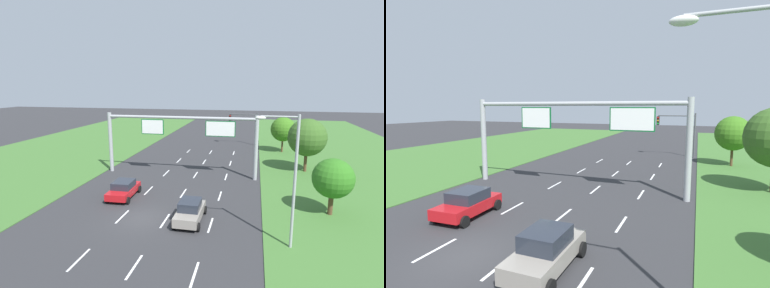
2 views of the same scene
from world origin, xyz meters
The scene contains 13 objects.
ground_plane centered at (0.00, 0.00, 0.00)m, with size 200.00×200.00×0.00m, color #2D2D30.
grass_verge_left centered at (-21.00, 10.00, 0.03)m, with size 24.00×120.00×0.06m, color #3D6B2D.
lane_dashes_inner_left centered at (-1.75, 3.00, 0.00)m, with size 0.14×44.40×0.01m.
lane_dashes_inner_right centered at (1.75, 3.00, 0.00)m, with size 0.14×44.40×0.01m.
lane_dashes_slip centered at (5.25, 3.00, 0.00)m, with size 0.14×44.40×0.01m.
car_near_red centered at (-3.37, 3.90, 0.79)m, with size 2.31×4.14×1.55m.
car_lead_silver centered at (3.63, 0.38, 0.82)m, with size 2.02×4.11×1.65m.
sign_gantry centered at (0.25, 11.61, 4.88)m, with size 17.24×0.44×7.00m.
traffic_light_mast centered at (6.62, 30.56, 3.87)m, with size 4.76×0.49×5.60m.
street_lamp centered at (10.29, -2.07, 5.08)m, with size 2.61×0.32×8.50m.
roadside_tree_near centered at (14.28, 3.70, 3.02)m, with size 3.13×3.13×4.61m.
roadside_tree_mid centered at (14.21, 15.93, 4.14)m, with size 4.41×4.41×6.35m.
roadside_tree_far centered at (12.39, 26.04, 3.56)m, with size 3.67×3.67×5.40m.
Camera 1 is at (8.12, -20.33, 10.22)m, focal length 28.00 mm.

